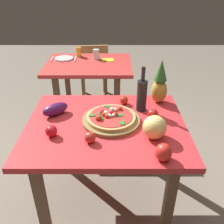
{
  "coord_description": "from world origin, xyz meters",
  "views": [
    {
      "loc": [
        0.04,
        -1.44,
        1.71
      ],
      "look_at": [
        0.04,
        0.08,
        0.83
      ],
      "focal_mm": 39.23,
      "sensor_mm": 36.0,
      "label": 1
    }
  ],
  "objects_px": {
    "fork_utensil": "(53,59)",
    "drinking_glass_water": "(97,54)",
    "bell_pepper": "(164,153)",
    "background_table": "(90,73)",
    "tomato_beside_pepper": "(52,131)",
    "pizza_board": "(112,120)",
    "knife_utensil": "(76,59)",
    "tomato_by_bottle": "(91,137)",
    "wine_bottle": "(143,95)",
    "melon": "(155,127)",
    "drinking_glass_juice": "(80,52)",
    "dining_chair": "(95,69)",
    "tomato_near_board": "(125,100)",
    "tomato_at_corner": "(154,114)",
    "dinner_plate": "(65,58)",
    "pizza": "(112,117)",
    "napkin_folded": "(109,60)",
    "eggplant": "(56,109)",
    "display_table": "(107,135)",
    "pineapple_left": "(161,84)"
  },
  "relations": [
    {
      "from": "pizza_board",
      "to": "bell_pepper",
      "type": "relative_size",
      "value": 3.85
    },
    {
      "from": "wine_bottle",
      "to": "tomato_beside_pepper",
      "type": "relative_size",
      "value": 4.46
    },
    {
      "from": "tomato_near_board",
      "to": "tomato_beside_pepper",
      "type": "height_order",
      "value": "tomato_beside_pepper"
    },
    {
      "from": "background_table",
      "to": "drinking_glass_juice",
      "type": "distance_m",
      "value": 0.34
    },
    {
      "from": "dining_chair",
      "to": "melon",
      "type": "height_order",
      "value": "melon"
    },
    {
      "from": "fork_utensil",
      "to": "drinking_glass_water",
      "type": "bearing_deg",
      "value": -0.18
    },
    {
      "from": "background_table",
      "to": "napkin_folded",
      "type": "relative_size",
      "value": 7.08
    },
    {
      "from": "wine_bottle",
      "to": "drinking_glass_water",
      "type": "distance_m",
      "value": 1.32
    },
    {
      "from": "tomato_beside_pepper",
      "to": "napkin_folded",
      "type": "bearing_deg",
      "value": 77.62
    },
    {
      "from": "tomato_by_bottle",
      "to": "tomato_beside_pepper",
      "type": "xyz_separation_m",
      "value": [
        -0.25,
        0.07,
        0.0
      ]
    },
    {
      "from": "display_table",
      "to": "pizza_board",
      "type": "bearing_deg",
      "value": 36.18
    },
    {
      "from": "bell_pepper",
      "to": "tomato_beside_pepper",
      "type": "relative_size",
      "value": 1.38
    },
    {
      "from": "eggplant",
      "to": "tomato_by_bottle",
      "type": "distance_m",
      "value": 0.44
    },
    {
      "from": "melon",
      "to": "drinking_glass_juice",
      "type": "bearing_deg",
      "value": 111.82
    },
    {
      "from": "dining_chair",
      "to": "dinner_plate",
      "type": "bearing_deg",
      "value": 49.49
    },
    {
      "from": "tomato_by_bottle",
      "to": "bell_pepper",
      "type": "bearing_deg",
      "value": -20.45
    },
    {
      "from": "wine_bottle",
      "to": "napkin_folded",
      "type": "height_order",
      "value": "wine_bottle"
    },
    {
      "from": "bell_pepper",
      "to": "drinking_glass_water",
      "type": "bearing_deg",
      "value": 104.78
    },
    {
      "from": "background_table",
      "to": "drinking_glass_juice",
      "type": "height_order",
      "value": "drinking_glass_juice"
    },
    {
      "from": "bell_pepper",
      "to": "drinking_glass_water",
      "type": "xyz_separation_m",
      "value": [
        -0.48,
        1.82,
        0.01
      ]
    },
    {
      "from": "pineapple_left",
      "to": "pizza_board",
      "type": "bearing_deg",
      "value": -141.64
    },
    {
      "from": "drinking_glass_water",
      "to": "fork_utensil",
      "type": "bearing_deg",
      "value": -179.78
    },
    {
      "from": "drinking_glass_juice",
      "to": "napkin_folded",
      "type": "relative_size",
      "value": 0.82
    },
    {
      "from": "pineapple_left",
      "to": "dinner_plate",
      "type": "bearing_deg",
      "value": 130.84
    },
    {
      "from": "tomato_beside_pepper",
      "to": "tomato_at_corner",
      "type": "bearing_deg",
      "value": 17.08
    },
    {
      "from": "display_table",
      "to": "tomato_near_board",
      "type": "xyz_separation_m",
      "value": [
        0.14,
        0.29,
        0.13
      ]
    },
    {
      "from": "tomato_at_corner",
      "to": "tomato_beside_pepper",
      "type": "xyz_separation_m",
      "value": [
        -0.68,
        -0.21,
        -0.0
      ]
    },
    {
      "from": "tomato_by_bottle",
      "to": "wine_bottle",
      "type": "bearing_deg",
      "value": 48.76
    },
    {
      "from": "pizza_board",
      "to": "knife_utensil",
      "type": "distance_m",
      "value": 1.48
    },
    {
      "from": "fork_utensil",
      "to": "tomato_near_board",
      "type": "bearing_deg",
      "value": -54.87
    },
    {
      "from": "pizza",
      "to": "napkin_folded",
      "type": "distance_m",
      "value": 1.37
    },
    {
      "from": "tomato_beside_pepper",
      "to": "knife_utensil",
      "type": "bearing_deg",
      "value": 91.9
    },
    {
      "from": "background_table",
      "to": "dinner_plate",
      "type": "relative_size",
      "value": 4.5
    },
    {
      "from": "background_table",
      "to": "fork_utensil",
      "type": "xyz_separation_m",
      "value": [
        -0.45,
        0.15,
        0.13
      ]
    },
    {
      "from": "dining_chair",
      "to": "pizza",
      "type": "height_order",
      "value": "pizza"
    },
    {
      "from": "pizza_board",
      "to": "tomato_by_bottle",
      "type": "height_order",
      "value": "tomato_by_bottle"
    },
    {
      "from": "tomato_near_board",
      "to": "bell_pepper",
      "type": "bearing_deg",
      "value": -73.82
    },
    {
      "from": "pizza",
      "to": "wine_bottle",
      "type": "xyz_separation_m",
      "value": [
        0.23,
        0.17,
        0.09
      ]
    },
    {
      "from": "background_table",
      "to": "napkin_folded",
      "type": "bearing_deg",
      "value": 25.74
    },
    {
      "from": "bell_pepper",
      "to": "fork_utensil",
      "type": "xyz_separation_m",
      "value": [
        -1.01,
        1.81,
        -0.04
      ]
    },
    {
      "from": "tomato_near_board",
      "to": "pizza_board",
      "type": "bearing_deg",
      "value": -110.85
    },
    {
      "from": "dining_chair",
      "to": "knife_utensil",
      "type": "relative_size",
      "value": 4.72
    },
    {
      "from": "drinking_glass_water",
      "to": "dinner_plate",
      "type": "relative_size",
      "value": 0.53
    },
    {
      "from": "wine_bottle",
      "to": "dinner_plate",
      "type": "distance_m",
      "value": 1.49
    },
    {
      "from": "melon",
      "to": "wine_bottle",
      "type": "bearing_deg",
      "value": 97.42
    },
    {
      "from": "tomato_beside_pepper",
      "to": "fork_utensil",
      "type": "relative_size",
      "value": 0.43
    },
    {
      "from": "tomato_near_board",
      "to": "knife_utensil",
      "type": "bearing_deg",
      "value": 115.17
    },
    {
      "from": "melon",
      "to": "napkin_folded",
      "type": "xyz_separation_m",
      "value": [
        -0.32,
        1.56,
        -0.07
      ]
    },
    {
      "from": "bell_pepper",
      "to": "background_table",
      "type": "bearing_deg",
      "value": 108.66
    },
    {
      "from": "eggplant",
      "to": "knife_utensil",
      "type": "height_order",
      "value": "eggplant"
    }
  ]
}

